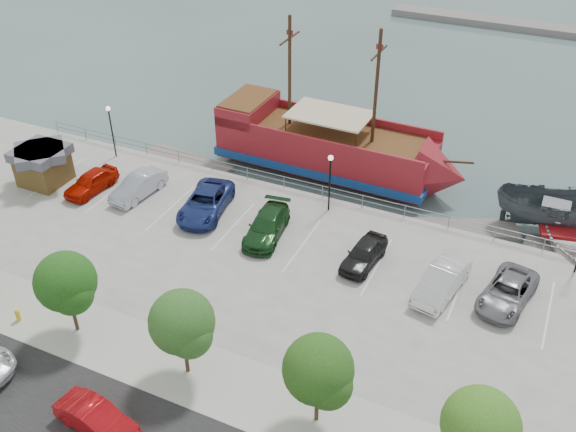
% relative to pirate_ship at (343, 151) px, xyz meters
% --- Properties ---
extents(ground, '(160.00, 160.00, 0.00)m').
position_rel_pirate_ship_xyz_m(ground, '(1.42, -12.95, -2.07)').
color(ground, '#384C49').
extents(sidewalk, '(100.00, 4.00, 0.05)m').
position_rel_pirate_ship_xyz_m(sidewalk, '(1.42, -22.95, -1.06)').
color(sidewalk, '#B5B3A1').
rests_on(sidewalk, land_slab).
extents(seawall_railing, '(50.00, 0.06, 1.00)m').
position_rel_pirate_ship_xyz_m(seawall_railing, '(1.42, -5.15, -0.55)').
color(seawall_railing, slate).
rests_on(seawall_railing, land_slab).
extents(far_shore, '(40.00, 3.00, 0.80)m').
position_rel_pirate_ship_xyz_m(far_shore, '(11.42, 42.05, -1.67)').
color(far_shore, gray).
rests_on(far_shore, ground).
extents(pirate_ship, '(19.71, 5.82, 12.38)m').
position_rel_pirate_ship_xyz_m(pirate_ship, '(0.00, 0.00, 0.00)').
color(pirate_ship, maroon).
rests_on(pirate_ship, ground).
extents(patrol_boat, '(8.31, 4.55, 3.04)m').
position_rel_pirate_ship_xyz_m(patrol_boat, '(15.61, -1.09, -0.55)').
color(patrol_boat, '#3C4449').
rests_on(patrol_boat, ground).
extents(speedboat, '(6.84, 8.47, 1.55)m').
position_rel_pirate_ship_xyz_m(speedboat, '(16.94, -2.43, -1.30)').
color(speedboat, silver).
rests_on(speedboat, ground).
extents(dock_west, '(7.87, 3.12, 0.44)m').
position_rel_pirate_ship_xyz_m(dock_west, '(-11.84, -3.75, -1.86)').
color(dock_west, gray).
rests_on(dock_west, ground).
extents(dock_mid, '(7.70, 4.94, 0.43)m').
position_rel_pirate_ship_xyz_m(dock_mid, '(10.18, -3.75, -1.86)').
color(dock_mid, slate).
rests_on(dock_mid, ground).
extents(dock_east, '(6.60, 2.28, 0.37)m').
position_rel_pirate_ship_xyz_m(dock_east, '(17.46, -3.75, -1.89)').
color(dock_east, gray).
rests_on(dock_east, ground).
extents(shed, '(3.38, 3.38, 2.77)m').
position_rel_pirate_ship_xyz_m(shed, '(-18.86, -11.71, 0.40)').
color(shed, brown).
rests_on(shed, land_slab).
extents(street_sedan, '(4.35, 1.97, 1.38)m').
position_rel_pirate_ship_xyz_m(street_sedan, '(-1.46, -27.61, -0.38)').
color(street_sedan, '#AE0C11').
rests_on(street_sedan, street).
extents(fire_hydrant, '(0.28, 0.28, 0.80)m').
position_rel_pirate_ship_xyz_m(fire_hydrant, '(-9.94, -23.75, -0.64)').
color(fire_hydrant, yellow).
rests_on(fire_hydrant, sidewalk).
extents(lamp_post_left, '(0.36, 0.36, 4.28)m').
position_rel_pirate_ship_xyz_m(lamp_post_left, '(-16.58, -6.45, 1.87)').
color(lamp_post_left, black).
rests_on(lamp_post_left, land_slab).
extents(lamp_post_mid, '(0.36, 0.36, 4.28)m').
position_rel_pirate_ship_xyz_m(lamp_post_mid, '(1.42, -6.45, 1.87)').
color(lamp_post_mid, black).
rests_on(lamp_post_mid, land_slab).
extents(tree_c, '(3.30, 3.20, 5.00)m').
position_rel_pirate_ship_xyz_m(tree_c, '(-6.43, -23.02, 2.22)').
color(tree_c, '#473321').
rests_on(tree_c, sidewalk).
extents(tree_d, '(3.30, 3.20, 5.00)m').
position_rel_pirate_ship_xyz_m(tree_d, '(0.57, -23.02, 2.22)').
color(tree_d, '#473321').
rests_on(tree_d, sidewalk).
extents(tree_e, '(3.30, 3.20, 5.00)m').
position_rel_pirate_ship_xyz_m(tree_e, '(7.57, -23.02, 2.22)').
color(tree_e, '#473321').
rests_on(tree_e, sidewalk).
extents(tree_f, '(3.30, 3.20, 5.00)m').
position_rel_pirate_ship_xyz_m(tree_f, '(14.57, -23.02, 2.22)').
color(tree_f, '#473321').
rests_on(tree_f, sidewalk).
extents(parked_car_a, '(2.16, 4.50, 1.48)m').
position_rel_pirate_ship_xyz_m(parked_car_a, '(-14.98, -11.27, -0.33)').
color(parked_car_a, '#B01202').
rests_on(parked_car_a, land_slab).
extents(parked_car_b, '(2.12, 4.80, 1.53)m').
position_rel_pirate_ship_xyz_m(parked_car_b, '(-11.54, -10.35, -0.31)').
color(parked_car_b, '#A5ACB8').
rests_on(parked_car_b, land_slab).
extents(parked_car_c, '(3.64, 6.10, 1.59)m').
position_rel_pirate_ship_xyz_m(parked_car_c, '(-6.08, -10.24, -0.28)').
color(parked_car_c, navy).
rests_on(parked_car_c, land_slab).
extents(parked_car_d, '(2.83, 5.41, 1.50)m').
position_rel_pirate_ship_xyz_m(parked_car_d, '(-1.10, -10.91, -0.33)').
color(parked_car_d, '#18421B').
rests_on(parked_car_d, land_slab).
extents(parked_car_e, '(2.17, 4.42, 1.45)m').
position_rel_pirate_ship_xyz_m(parked_car_e, '(5.55, -11.00, -0.35)').
color(parked_car_e, black).
rests_on(parked_car_e, land_slab).
extents(parked_car_f, '(2.62, 5.24, 1.65)m').
position_rel_pirate_ship_xyz_m(parked_car_f, '(10.47, -11.68, -0.25)').
color(parked_car_f, silver).
rests_on(parked_car_f, land_slab).
extents(parked_car_g, '(3.26, 5.42, 1.41)m').
position_rel_pirate_ship_xyz_m(parked_car_g, '(14.05, -10.91, -0.37)').
color(parked_car_g, slate).
rests_on(parked_car_g, land_slab).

